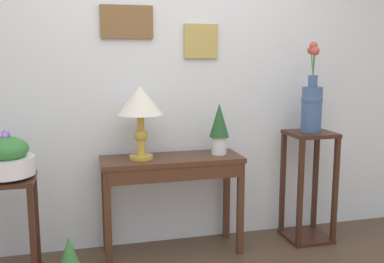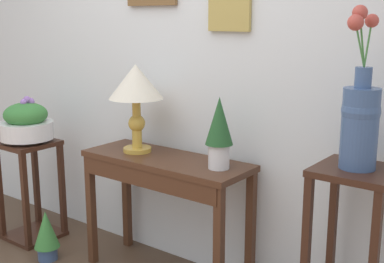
{
  "view_description": "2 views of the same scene",
  "coord_description": "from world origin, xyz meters",
  "px_view_note": "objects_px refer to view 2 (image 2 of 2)",
  "views": [
    {
      "loc": [
        -0.63,
        -1.83,
        1.46
      ],
      "look_at": [
        0.19,
        1.32,
        0.92
      ],
      "focal_mm": 41.62,
      "sensor_mm": 36.0,
      "label": 1
    },
    {
      "loc": [
        1.86,
        -0.88,
        1.53
      ],
      "look_at": [
        0.14,
        1.38,
        0.89
      ],
      "focal_mm": 47.79,
      "sensor_mm": 36.0,
      "label": 2
    }
  ],
  "objects_px": {
    "console_table": "(164,179)",
    "planter_bowl_wide_left": "(26,123)",
    "potted_plant_floor": "(46,234)",
    "pedestal_stand_left": "(31,190)",
    "flower_vase_tall_right": "(360,116)",
    "table_lamp": "(136,87)",
    "pedestal_stand_right": "(350,261)",
    "potted_plant_on_console": "(219,129)"
  },
  "relations": [
    {
      "from": "console_table",
      "to": "planter_bowl_wide_left",
      "type": "bearing_deg",
      "value": -173.43
    },
    {
      "from": "potted_plant_floor",
      "to": "pedestal_stand_left",
      "type": "bearing_deg",
      "value": 156.37
    },
    {
      "from": "flower_vase_tall_right",
      "to": "potted_plant_floor",
      "type": "height_order",
      "value": "flower_vase_tall_right"
    },
    {
      "from": "pedestal_stand_left",
      "to": "flower_vase_tall_right",
      "type": "bearing_deg",
      "value": 3.35
    },
    {
      "from": "table_lamp",
      "to": "pedestal_stand_right",
      "type": "xyz_separation_m",
      "value": [
        1.33,
        -0.02,
        -0.69
      ]
    },
    {
      "from": "table_lamp",
      "to": "flower_vase_tall_right",
      "type": "xyz_separation_m",
      "value": [
        1.33,
        -0.02,
        -0.01
      ]
    },
    {
      "from": "potted_plant_on_console",
      "to": "pedestal_stand_left",
      "type": "bearing_deg",
      "value": -173.97
    },
    {
      "from": "pedestal_stand_left",
      "to": "planter_bowl_wide_left",
      "type": "xyz_separation_m",
      "value": [
        0.0,
        0.0,
        0.48
      ]
    },
    {
      "from": "console_table",
      "to": "flower_vase_tall_right",
      "type": "bearing_deg",
      "value": 0.1
    },
    {
      "from": "table_lamp",
      "to": "potted_plant_floor",
      "type": "xyz_separation_m",
      "value": [
        -0.52,
        -0.31,
        -0.95
      ]
    },
    {
      "from": "pedestal_stand_right",
      "to": "flower_vase_tall_right",
      "type": "height_order",
      "value": "flower_vase_tall_right"
    },
    {
      "from": "console_table",
      "to": "potted_plant_floor",
      "type": "bearing_deg",
      "value": -158.71
    },
    {
      "from": "planter_bowl_wide_left",
      "to": "pedestal_stand_right",
      "type": "xyz_separation_m",
      "value": [
        2.22,
        0.13,
        -0.39
      ]
    },
    {
      "from": "potted_plant_on_console",
      "to": "pedestal_stand_right",
      "type": "distance_m",
      "value": 0.9
    },
    {
      "from": "potted_plant_on_console",
      "to": "potted_plant_floor",
      "type": "xyz_separation_m",
      "value": [
        -1.11,
        -0.32,
        -0.77
      ]
    },
    {
      "from": "pedestal_stand_left",
      "to": "flower_vase_tall_right",
      "type": "distance_m",
      "value": 2.35
    },
    {
      "from": "pedestal_stand_left",
      "to": "potted_plant_on_console",
      "type": "bearing_deg",
      "value": 6.03
    },
    {
      "from": "table_lamp",
      "to": "planter_bowl_wide_left",
      "type": "xyz_separation_m",
      "value": [
        -0.89,
        -0.15,
        -0.3
      ]
    },
    {
      "from": "potted_plant_floor",
      "to": "flower_vase_tall_right",
      "type": "bearing_deg",
      "value": 8.93
    },
    {
      "from": "table_lamp",
      "to": "planter_bowl_wide_left",
      "type": "height_order",
      "value": "table_lamp"
    },
    {
      "from": "console_table",
      "to": "table_lamp",
      "type": "bearing_deg",
      "value": 174.38
    },
    {
      "from": "pedestal_stand_right",
      "to": "pedestal_stand_left",
      "type": "bearing_deg",
      "value": -176.62
    },
    {
      "from": "flower_vase_tall_right",
      "to": "console_table",
      "type": "bearing_deg",
      "value": -179.9
    },
    {
      "from": "pedestal_stand_left",
      "to": "planter_bowl_wide_left",
      "type": "bearing_deg",
      "value": 66.19
    },
    {
      "from": "console_table",
      "to": "planter_bowl_wide_left",
      "type": "distance_m",
      "value": 1.14
    },
    {
      "from": "pedestal_stand_left",
      "to": "flower_vase_tall_right",
      "type": "relative_size",
      "value": 1.01
    },
    {
      "from": "potted_plant_on_console",
      "to": "pedestal_stand_right",
      "type": "height_order",
      "value": "potted_plant_on_console"
    },
    {
      "from": "planter_bowl_wide_left",
      "to": "flower_vase_tall_right",
      "type": "distance_m",
      "value": 2.24
    },
    {
      "from": "table_lamp",
      "to": "pedestal_stand_left",
      "type": "distance_m",
      "value": 1.19
    },
    {
      "from": "pedestal_stand_right",
      "to": "flower_vase_tall_right",
      "type": "xyz_separation_m",
      "value": [
        -0.0,
        -0.0,
        0.67
      ]
    },
    {
      "from": "flower_vase_tall_right",
      "to": "potted_plant_floor",
      "type": "bearing_deg",
      "value": -171.07
    },
    {
      "from": "potted_plant_on_console",
      "to": "pedestal_stand_right",
      "type": "relative_size",
      "value": 0.44
    },
    {
      "from": "pedestal_stand_left",
      "to": "potted_plant_floor",
      "type": "relative_size",
      "value": 2.12
    },
    {
      "from": "console_table",
      "to": "pedestal_stand_right",
      "type": "relative_size",
      "value": 1.16
    },
    {
      "from": "pedestal_stand_right",
      "to": "potted_plant_floor",
      "type": "distance_m",
      "value": 1.89
    },
    {
      "from": "planter_bowl_wide_left",
      "to": "potted_plant_floor",
      "type": "distance_m",
      "value": 0.76
    },
    {
      "from": "planter_bowl_wide_left",
      "to": "pedestal_stand_right",
      "type": "distance_m",
      "value": 2.26
    },
    {
      "from": "flower_vase_tall_right",
      "to": "potted_plant_floor",
      "type": "xyz_separation_m",
      "value": [
        -1.85,
        -0.29,
        -0.93
      ]
    },
    {
      "from": "console_table",
      "to": "pedestal_stand_right",
      "type": "xyz_separation_m",
      "value": [
        1.11,
        0.0,
        -0.18
      ]
    },
    {
      "from": "pedestal_stand_right",
      "to": "flower_vase_tall_right",
      "type": "relative_size",
      "value": 1.27
    },
    {
      "from": "pedestal_stand_right",
      "to": "potted_plant_floor",
      "type": "height_order",
      "value": "pedestal_stand_right"
    },
    {
      "from": "potted_plant_on_console",
      "to": "flower_vase_tall_right",
      "type": "distance_m",
      "value": 0.76
    }
  ]
}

